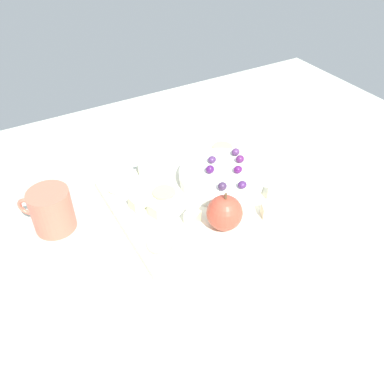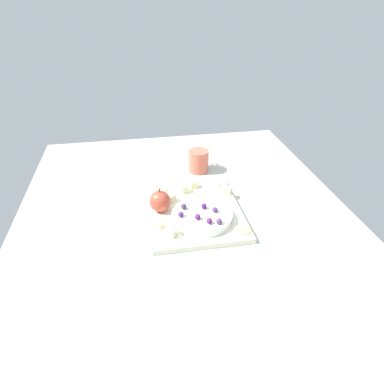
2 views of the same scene
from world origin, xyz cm
name	(u,v)px [view 1 (image 1 of 2)]	position (x,y,z in cm)	size (l,w,h in cm)	color
table	(219,208)	(0.00, 0.00, 1.56)	(138.32, 108.11, 3.12)	#B1B9AA
platter	(201,196)	(2.86, -2.84, 3.99)	(36.33, 29.56, 1.75)	white
serving_dish	(221,176)	(-3.26, -4.24, 6.08)	(18.56, 18.56, 2.42)	white
apple_whole	(225,213)	(4.08, 7.87, 8.30)	(6.87, 6.87, 6.87)	#BF4732
apple_stem	(226,196)	(4.08, 7.87, 12.33)	(0.50, 0.50, 1.20)	brown
cheese_cube_0	(157,210)	(13.78, -1.40, 6.13)	(2.54, 2.54, 2.54)	beige
cheese_cube_1	(192,217)	(8.74, 3.90, 6.13)	(2.54, 2.54, 2.54)	beige
cheese_cube_2	(144,168)	(10.11, -15.58, 6.13)	(2.54, 2.54, 2.54)	beige
cheese_cube_3	(137,203)	(16.36, -5.16, 6.13)	(2.54, 2.54, 2.54)	beige
cheese_cube_4	(268,211)	(-5.05, 9.80, 6.13)	(2.54, 2.54, 2.54)	beige
cheese_cube_5	(274,192)	(-9.61, 5.84, 6.13)	(2.54, 2.54, 2.54)	beige
cracker_0	(223,147)	(-10.73, -15.04, 5.06)	(4.91, 4.91, 0.40)	#E1BA7B
cracker_1	(118,187)	(17.32, -13.12, 5.06)	(4.91, 4.91, 0.40)	beige
cracker_2	(160,244)	(16.97, 6.27, 5.06)	(4.91, 4.91, 0.40)	#E0C189
cracker_3	(164,192)	(9.59, -6.70, 5.06)	(4.91, 4.91, 0.40)	#D4B27D
grape_0	(212,160)	(-3.28, -8.28, 8.06)	(1.91, 1.72, 1.55)	#4C2B5E
grape_1	(242,185)	(-3.86, 2.40, 8.07)	(1.91, 1.72, 1.58)	#492460
grape_2	(238,169)	(-6.11, -2.34, 8.11)	(1.91, 1.72, 1.65)	#55185E
grape_3	(210,169)	(-0.90, -5.28, 8.18)	(1.91, 1.72, 1.79)	#49195E
grape_4	(240,159)	(-8.73, -5.29, 8.14)	(1.91, 1.72, 1.70)	#581E5B
grape_5	(224,186)	(-0.49, 0.89, 8.17)	(1.91, 1.72, 1.77)	#3F2B4D
grape_6	(236,152)	(-9.45, -8.03, 8.16)	(1.91, 1.72, 1.74)	#552E62
cup	(51,210)	(31.92, -10.04, 7.48)	(9.63, 9.03, 8.73)	#DF6751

